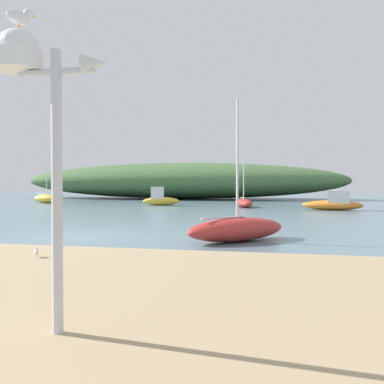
% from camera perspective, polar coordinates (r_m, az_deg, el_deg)
% --- Properties ---
extents(ground_plane, '(120.00, 120.00, 0.00)m').
position_cam_1_polar(ground_plane, '(15.52, -14.20, -5.62)').
color(ground_plane, slate).
extents(distant_hill, '(36.81, 11.03, 4.00)m').
position_cam_1_polar(distant_hill, '(48.56, -1.63, 1.50)').
color(distant_hill, '#476B3D').
rests_on(distant_hill, ground).
extents(mast_structure, '(1.32, 0.54, 3.37)m').
position_cam_1_polar(mast_structure, '(5.27, -20.60, 13.65)').
color(mast_structure, silver).
rests_on(mast_structure, beach_sand).
extents(seagull_on_radar, '(0.24, 0.36, 0.26)m').
position_cam_1_polar(seagull_on_radar, '(5.54, -21.75, 20.69)').
color(seagull_on_radar, orange).
rests_on(seagull_on_radar, mast_structure).
extents(motorboat_west_reach, '(3.00, 1.48, 1.48)m').
position_cam_1_polar(motorboat_west_reach, '(34.44, -4.25, -0.90)').
color(motorboat_west_reach, gold).
rests_on(motorboat_west_reach, ground).
extents(motorboat_outer_mooring, '(4.03, 1.74, 1.31)m').
position_cam_1_polar(motorboat_outer_mooring, '(30.13, 18.19, -1.38)').
color(motorboat_outer_mooring, orange).
rests_on(motorboat_outer_mooring, ground).
extents(sailboat_east_reach, '(3.23, 2.00, 3.25)m').
position_cam_1_polar(sailboat_east_reach, '(40.45, -18.60, -0.82)').
color(sailboat_east_reach, gold).
rests_on(sailboat_east_reach, ground).
extents(sailboat_mid_channel, '(2.08, 3.67, 3.96)m').
position_cam_1_polar(sailboat_mid_channel, '(32.33, 6.82, -1.42)').
color(sailboat_mid_channel, '#B72D28').
rests_on(sailboat_mid_channel, ground).
extents(sailboat_near_shore, '(3.46, 3.52, 4.47)m').
position_cam_1_polar(sailboat_near_shore, '(13.75, 5.97, -4.87)').
color(sailboat_near_shore, '#B72D28').
rests_on(sailboat_near_shore, ground).
extents(seagull_by_mast, '(0.20, 0.27, 0.21)m').
position_cam_1_polar(seagull_by_mast, '(10.28, -19.85, -7.41)').
color(seagull_by_mast, orange).
rests_on(seagull_by_mast, beach_sand).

